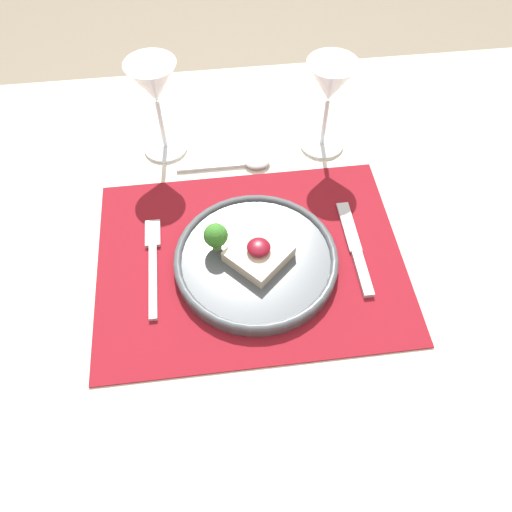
% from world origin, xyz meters
% --- Properties ---
extents(ground_plane, '(8.00, 8.00, 0.00)m').
position_xyz_m(ground_plane, '(0.00, 0.00, 0.00)').
color(ground_plane, gray).
extents(dining_table, '(1.45, 1.00, 0.76)m').
position_xyz_m(dining_table, '(0.00, 0.00, 0.67)').
color(dining_table, beige).
rests_on(dining_table, ground_plane).
extents(placemat, '(0.47, 0.36, 0.00)m').
position_xyz_m(placemat, '(0.00, 0.00, 0.76)').
color(placemat, maroon).
rests_on(placemat, dining_table).
extents(dinner_plate, '(0.25, 0.25, 0.07)m').
position_xyz_m(dinner_plate, '(0.01, -0.01, 0.77)').
color(dinner_plate, '#4C5156').
rests_on(dinner_plate, placemat).
extents(fork, '(0.02, 0.18, 0.01)m').
position_xyz_m(fork, '(-0.15, 0.01, 0.76)').
color(fork, silver).
rests_on(fork, placemat).
extents(knife, '(0.02, 0.18, 0.01)m').
position_xyz_m(knife, '(0.17, -0.01, 0.76)').
color(knife, silver).
rests_on(knife, placemat).
extents(spoon, '(0.17, 0.04, 0.01)m').
position_xyz_m(spoon, '(0.01, 0.21, 0.76)').
color(spoon, silver).
rests_on(spoon, dining_table).
extents(wine_glass_near, '(0.08, 0.08, 0.17)m').
position_xyz_m(wine_glass_near, '(0.16, 0.24, 0.88)').
color(wine_glass_near, white).
rests_on(wine_glass_near, dining_table).
extents(wine_glass_far, '(0.08, 0.08, 0.18)m').
position_xyz_m(wine_glass_far, '(-0.13, 0.27, 0.89)').
color(wine_glass_far, white).
rests_on(wine_glass_far, dining_table).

